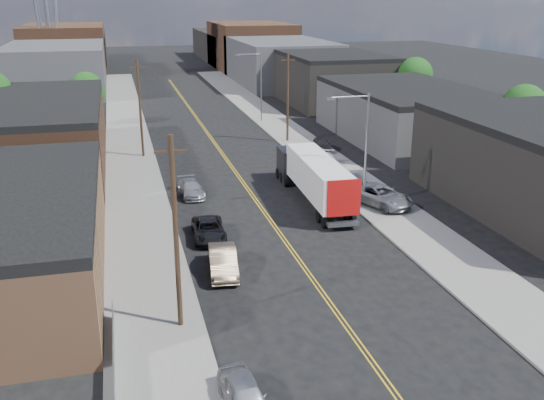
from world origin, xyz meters
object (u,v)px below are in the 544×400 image
car_left_b (223,261)px  car_right_lot_c (322,144)px  car_left_d (191,188)px  car_left_a (244,396)px  semi_truck (312,174)px  car_right_lot_a (380,195)px  car_left_c (209,230)px  car_right_lot_b (323,162)px

car_left_b → car_right_lot_c: (15.44, 26.77, 0.10)m
car_left_d → car_left_b: bearing=-93.6°
car_left_a → car_left_d: size_ratio=0.90×
car_left_d → semi_truck: bearing=-23.9°
semi_truck → car_right_lot_a: size_ratio=2.55×
car_left_c → car_right_lot_c: size_ratio=1.12×
car_left_c → car_right_lot_a: bearing=16.0°
semi_truck → car_left_a: bearing=-111.3°
car_left_c → car_left_d: 9.72m
semi_truck → car_left_a: 27.07m
car_right_lot_c → car_right_lot_b: bearing=-95.3°
car_left_c → car_left_d: car_left_c is taller
semi_truck → car_left_c: bearing=-144.3°
car_left_b → car_left_a: bearing=-89.7°
car_left_a → car_right_lot_b: size_ratio=0.79×
car_left_a → car_right_lot_a: car_right_lot_a is taller
car_left_d → car_right_lot_b: size_ratio=0.89×
car_right_lot_a → car_right_lot_b: size_ratio=1.15×
car_left_b → car_left_c: 5.66m
car_left_b → car_right_lot_a: 16.74m
car_left_d → car_right_lot_a: (14.19, -6.51, 0.31)m
car_left_a → car_right_lot_c: (16.84, 39.63, 0.19)m
car_left_c → car_right_lot_b: size_ratio=0.94×
car_left_a → car_right_lot_b: 35.73m
car_left_d → car_right_lot_a: size_ratio=0.77×
car_left_a → car_left_b: car_left_b is taller
car_left_c → car_right_lot_a: 14.55m
semi_truck → car_right_lot_b: (3.70, 7.87, -1.29)m
car_left_d → car_right_lot_c: bearing=32.8°
car_left_b → car_right_lot_b: size_ratio=0.93×
car_left_d → car_right_lot_a: 15.61m
car_right_lot_b → car_left_a: bearing=-89.4°
semi_truck → car_right_lot_b: size_ratio=2.94×
car_right_lot_c → semi_truck: bearing=-99.3°
car_left_c → car_right_lot_b: (13.20, 14.09, 0.22)m
car_left_a → car_left_c: bearing=80.6°
car_left_a → car_left_c: car_left_a is taller
car_left_b → car_right_lot_c: 30.91m
car_right_lot_a → semi_truck: bearing=124.5°
car_left_c → car_left_d: size_ratio=1.06×
car_right_lot_a → car_left_d: bearing=132.5°
car_left_b → car_right_lot_b: (13.20, 19.75, 0.11)m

